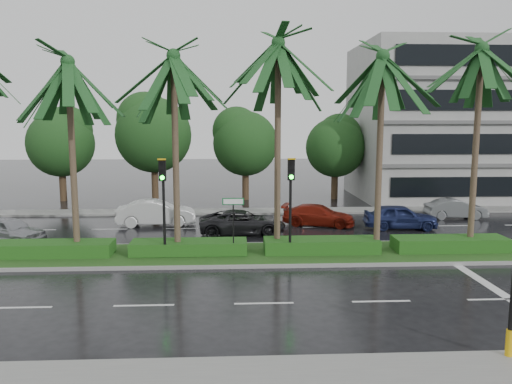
{
  "coord_description": "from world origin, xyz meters",
  "views": [
    {
      "loc": [
        -1.04,
        -21.02,
        6.07
      ],
      "look_at": [
        0.05,
        1.5,
        2.86
      ],
      "focal_mm": 35.0,
      "sensor_mm": 36.0,
      "label": 1
    }
  ],
  "objects_px": {
    "signal_median_left": "(163,193)",
    "car_white": "(156,213)",
    "car_blue": "(400,217)",
    "car_grey": "(456,209)",
    "car_darkgrey": "(242,222)",
    "car_silver": "(9,230)",
    "street_sign": "(233,212)",
    "car_red": "(318,215)"
  },
  "relations": [
    {
      "from": "signal_median_left",
      "to": "car_white",
      "type": "distance_m",
      "value": 8.14
    },
    {
      "from": "car_blue",
      "to": "car_grey",
      "type": "xyz_separation_m",
      "value": [
        4.5,
        2.84,
        -0.08
      ]
    },
    {
      "from": "signal_median_left",
      "to": "car_darkgrey",
      "type": "distance_m",
      "value": 6.65
    },
    {
      "from": "car_silver",
      "to": "car_white",
      "type": "bearing_deg",
      "value": -36.06
    },
    {
      "from": "car_white",
      "to": "car_blue",
      "type": "relative_size",
      "value": 1.11
    },
    {
      "from": "car_darkgrey",
      "to": "car_blue",
      "type": "bearing_deg",
      "value": -85.66
    },
    {
      "from": "car_silver",
      "to": "car_darkgrey",
      "type": "bearing_deg",
      "value": -59.53
    },
    {
      "from": "car_silver",
      "to": "car_blue",
      "type": "relative_size",
      "value": 0.94
    },
    {
      "from": "car_darkgrey",
      "to": "car_grey",
      "type": "relative_size",
      "value": 1.26
    },
    {
      "from": "street_sign",
      "to": "car_red",
      "type": "bearing_deg",
      "value": 54.48
    },
    {
      "from": "car_darkgrey",
      "to": "car_grey",
      "type": "height_order",
      "value": "car_darkgrey"
    },
    {
      "from": "car_silver",
      "to": "car_white",
      "type": "relative_size",
      "value": 0.84
    },
    {
      "from": "street_sign",
      "to": "car_darkgrey",
      "type": "xyz_separation_m",
      "value": [
        0.5,
        4.96,
        -1.48
      ]
    },
    {
      "from": "street_sign",
      "to": "car_silver",
      "type": "bearing_deg",
      "value": 162.45
    },
    {
      "from": "signal_median_left",
      "to": "street_sign",
      "type": "relative_size",
      "value": 1.68
    },
    {
      "from": "car_darkgrey",
      "to": "car_grey",
      "type": "distance_m",
      "value": 14.02
    },
    {
      "from": "signal_median_left",
      "to": "car_white",
      "type": "height_order",
      "value": "signal_median_left"
    },
    {
      "from": "car_silver",
      "to": "car_grey",
      "type": "distance_m",
      "value": 25.78
    },
    {
      "from": "car_darkgrey",
      "to": "car_blue",
      "type": "xyz_separation_m",
      "value": [
        9.0,
        0.94,
        0.05
      ]
    },
    {
      "from": "street_sign",
      "to": "car_darkgrey",
      "type": "distance_m",
      "value": 5.2
    },
    {
      "from": "car_white",
      "to": "car_darkgrey",
      "type": "bearing_deg",
      "value": -121.02
    },
    {
      "from": "street_sign",
      "to": "car_grey",
      "type": "relative_size",
      "value": 0.7
    },
    {
      "from": "car_white",
      "to": "car_blue",
      "type": "distance_m",
      "value": 14.09
    },
    {
      "from": "signal_median_left",
      "to": "car_silver",
      "type": "height_order",
      "value": "signal_median_left"
    },
    {
      "from": "street_sign",
      "to": "car_silver",
      "type": "relative_size",
      "value": 0.68
    },
    {
      "from": "street_sign",
      "to": "car_grey",
      "type": "distance_m",
      "value": 16.57
    },
    {
      "from": "car_silver",
      "to": "car_grey",
      "type": "bearing_deg",
      "value": -54.72
    },
    {
      "from": "car_blue",
      "to": "car_grey",
      "type": "relative_size",
      "value": 1.1
    },
    {
      "from": "signal_median_left",
      "to": "car_blue",
      "type": "xyz_separation_m",
      "value": [
        12.5,
        6.08,
        -2.3
      ]
    },
    {
      "from": "street_sign",
      "to": "car_silver",
      "type": "xyz_separation_m",
      "value": [
        -11.25,
        3.56,
        -1.47
      ]
    },
    {
      "from": "car_silver",
      "to": "car_darkgrey",
      "type": "height_order",
      "value": "car_silver"
    },
    {
      "from": "car_silver",
      "to": "car_red",
      "type": "height_order",
      "value": "car_silver"
    },
    {
      "from": "car_silver",
      "to": "signal_median_left",
      "type": "bearing_deg",
      "value": -90.71
    },
    {
      "from": "signal_median_left",
      "to": "car_blue",
      "type": "height_order",
      "value": "signal_median_left"
    },
    {
      "from": "car_blue",
      "to": "street_sign",
      "type": "bearing_deg",
      "value": 127.23
    },
    {
      "from": "street_sign",
      "to": "signal_median_left",
      "type": "bearing_deg",
      "value": -176.53
    },
    {
      "from": "street_sign",
      "to": "car_grey",
      "type": "xyz_separation_m",
      "value": [
        14.0,
        8.74,
        -1.51
      ]
    },
    {
      "from": "car_blue",
      "to": "car_grey",
      "type": "bearing_deg",
      "value": -52.34
    },
    {
      "from": "signal_median_left",
      "to": "car_silver",
      "type": "bearing_deg",
      "value": 155.62
    },
    {
      "from": "car_white",
      "to": "signal_median_left",
      "type": "bearing_deg",
      "value": -173.05
    },
    {
      "from": "signal_median_left",
      "to": "car_blue",
      "type": "bearing_deg",
      "value": 25.95
    },
    {
      "from": "street_sign",
      "to": "car_white",
      "type": "distance_m",
      "value": 8.85
    }
  ]
}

